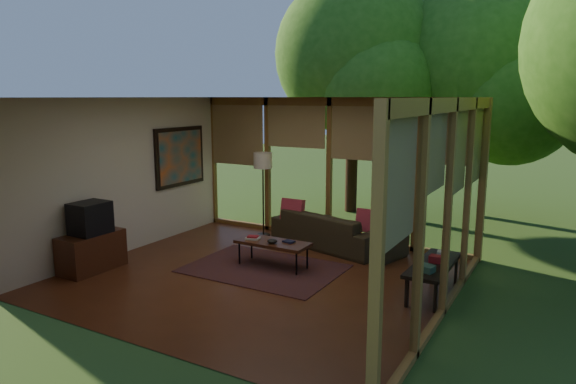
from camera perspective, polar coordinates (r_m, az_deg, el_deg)
The scene contains 25 objects.
floor at distance 7.95m, azimuth -3.28°, elevation -9.41°, with size 5.50×5.50×0.00m, color brown.
ceiling at distance 7.47m, azimuth -3.50°, elevation 10.45°, with size 5.50×5.50×0.00m, color silver.
wall_left at distance 9.36m, azimuth -17.68°, elevation 1.70°, with size 0.04×5.00×2.70m, color beige.
wall_front at distance 5.71m, azimuth -17.17°, elevation -3.73°, with size 5.50×0.04×2.70m, color beige.
window_wall_back at distance 9.76m, azimuth 4.61°, elevation 2.51°, with size 5.50×0.12×2.70m, color olive.
window_wall_right at distance 6.55m, azimuth 17.29°, elevation -1.93°, with size 0.12×5.00×2.70m, color olive.
tree_nw at distance 12.26m, azimuth 7.46°, elevation 14.92°, with size 3.67×3.67×5.51m.
tree_ne at distance 12.44m, azimuth 20.53°, elevation 12.88°, with size 3.88×3.88×5.30m.
rug at distance 8.30m, azimuth -2.69°, elevation -8.47°, with size 2.39×1.69×0.01m, color maroon.
sofa at distance 9.41m, azimuth 4.64°, elevation -4.19°, with size 2.20×0.86×0.64m, color #352C1A.
pillow_left at distance 9.63m, azimuth 0.49°, elevation -2.12°, with size 0.43×0.14×0.43m, color maroon.
pillow_right at distance 9.02m, azimuth 8.86°, elevation -3.22°, with size 0.40×0.13×0.40m, color maroon.
ct_book_lower at distance 8.40m, azimuth -3.93°, elevation -5.15°, with size 0.22×0.16×0.03m, color beige.
ct_book_upper at distance 8.39m, azimuth -3.93°, elevation -4.97°, with size 0.17×0.13×0.03m, color maroon.
ct_book_side at distance 8.20m, azimuth 0.09°, elevation -5.53°, with size 0.18×0.13×0.03m, color black.
ct_bowl at distance 8.14m, azimuth -1.76°, elevation -5.48°, with size 0.16×0.16×0.07m, color black.
media_cabinet at distance 8.72m, azimuth -20.97°, elevation -6.22°, with size 0.50×1.00×0.60m, color #4C2514.
television at distance 8.57m, azimuth -21.13°, elevation -2.71°, with size 0.45×0.55×0.50m, color black.
console_book_a at distance 7.04m, azimuth 14.46°, elevation -8.11°, with size 0.24×0.18×0.09m, color #335A48.
console_book_b at distance 7.45m, azimuth 15.38°, elevation -7.07°, with size 0.21×0.15×0.09m, color maroon.
console_book_c at distance 7.83m, azimuth 16.11°, elevation -6.40°, with size 0.20×0.15×0.06m, color beige.
floor_lamp at distance 9.92m, azimuth -2.81°, elevation 2.99°, with size 0.36×0.36×1.65m.
coffee_table at distance 8.27m, azimuth -1.70°, elevation -5.74°, with size 1.20×0.50×0.43m.
side_console at distance 7.44m, azimuth 15.25°, elevation -7.86°, with size 0.60×1.40×0.46m.
wall_painting at distance 10.30m, azimuth -11.90°, elevation 3.86°, with size 0.06×1.35×1.15m.
Camera 1 is at (4.07, -6.27, 2.71)m, focal length 32.00 mm.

